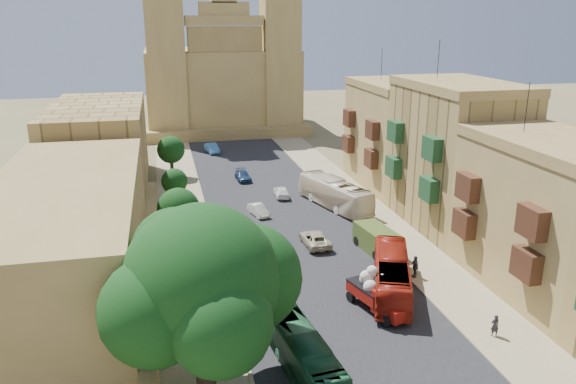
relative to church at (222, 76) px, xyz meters
name	(u,v)px	position (x,y,z in m)	size (l,w,h in m)	color
road_surface	(279,218)	(0.00, -48.61, -9.51)	(14.00, 140.00, 0.01)	black
sidewalk_east	(368,211)	(9.50, -48.61, -9.51)	(5.00, 140.00, 0.01)	#92845F
sidewalk_west	(184,226)	(-9.50, -48.61, -9.51)	(5.00, 140.00, 0.01)	#92845F
kerb_east	(345,213)	(7.00, -48.61, -9.46)	(0.25, 140.00, 0.12)	#92845F
kerb_west	(209,223)	(-7.00, -48.61, -9.46)	(0.25, 140.00, 0.12)	#92845F
townhouse_b	(549,216)	(15.95, -67.61, -3.86)	(9.00, 14.00, 14.90)	#9C8046
townhouse_c	(454,155)	(15.95, -53.61, -2.61)	(9.00, 14.00, 17.40)	#A6884B
townhouse_d	(395,134)	(15.95, -39.61, -3.36)	(9.00, 14.00, 15.90)	#9C8046
west_wall	(150,262)	(-12.50, -58.61, -8.62)	(1.00, 40.00, 1.80)	#9C8046
west_building_low	(68,238)	(-18.00, -60.61, -5.32)	(10.00, 28.00, 8.40)	olive
west_building_mid	(100,149)	(-18.00, -34.61, -4.52)	(10.00, 22.00, 10.00)	#A6884B
church	(222,76)	(0.00, 0.00, 0.00)	(28.00, 22.50, 36.30)	#9C8046
ficus_tree	(204,287)	(-9.41, -74.61, -3.25)	(10.60, 9.75, 10.60)	#332619
street_tree_a	(186,275)	(-10.00, -66.61, -6.28)	(3.15, 3.15, 4.84)	#332619
street_tree_b	(179,209)	(-10.00, -54.61, -5.76)	(3.64, 3.64, 5.60)	#332619
street_tree_c	(174,182)	(-10.00, -42.61, -6.70)	(2.75, 2.75, 4.22)	#332619
street_tree_d	(171,150)	(-10.00, -30.61, -5.96)	(3.45, 3.45, 5.31)	#332619
red_truck	(378,293)	(2.75, -68.32, -8.18)	(3.28, 5.49, 3.03)	maroon
olive_pickup	(377,240)	(6.50, -58.53, -8.51)	(2.83, 5.21, 2.05)	#465921
bus_green_north	(304,354)	(-4.00, -74.11, -8.28)	(2.07, 8.86, 2.47)	#1C502E
bus_red_east	(392,275)	(4.69, -66.03, -8.11)	(2.37, 10.12, 2.82)	#A92112
bus_cream_east	(335,193)	(6.50, -46.41, -8.00)	(2.54, 10.87, 3.03)	#F4E2C3
car_blue_a	(286,251)	(-1.42, -58.05, -8.95)	(1.34, 3.33, 1.13)	#335CA9
car_white_a	(258,210)	(-1.85, -47.19, -8.95)	(1.19, 3.40, 1.12)	silver
car_cream	(315,239)	(1.65, -56.19, -8.90)	(2.04, 4.43, 1.23)	#BAB18F
car_dkblue	(243,176)	(-1.49, -34.02, -8.94)	(1.62, 3.98, 1.16)	navy
car_white_b	(281,192)	(1.72, -41.71, -8.89)	(1.47, 3.66, 1.25)	white
car_blue_b	(212,148)	(-3.79, -18.08, -8.82)	(1.46, 4.19, 1.38)	#4385C3
pedestrian_a	(495,325)	(8.75, -73.00, -8.77)	(0.54, 0.36, 1.49)	#262229
pedestrian_c	(415,266)	(7.50, -64.00, -8.64)	(1.03, 0.43, 1.76)	#303031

